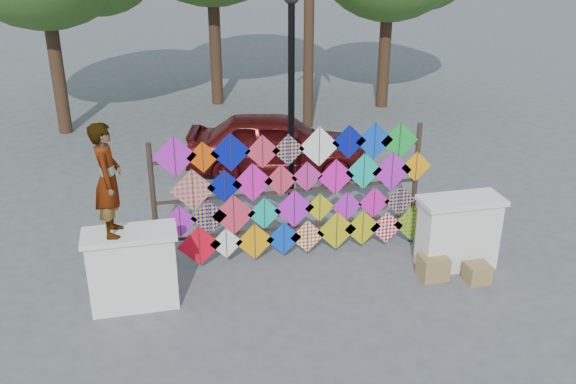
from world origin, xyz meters
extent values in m
plane|color=slate|center=(0.00, 0.00, 0.00)|extent=(80.00, 80.00, 0.00)
cube|color=white|center=(-2.70, -0.20, 0.60)|extent=(1.30, 0.55, 1.20)
cube|color=white|center=(-2.70, -0.20, 1.24)|extent=(1.40, 0.65, 0.08)
cube|color=white|center=(2.70, -0.20, 0.60)|extent=(1.30, 0.55, 1.20)
cube|color=white|center=(2.70, -0.20, 1.24)|extent=(1.40, 0.65, 0.08)
cylinder|color=#30221A|center=(-2.30, 0.80, 1.15)|extent=(0.09, 0.09, 2.30)
cylinder|color=#30221A|center=(2.30, 0.80, 1.15)|extent=(0.09, 0.09, 2.30)
cube|color=#30221A|center=(0.00, 0.80, 0.55)|extent=(4.60, 0.04, 0.04)
cube|color=#30221A|center=(0.00, 0.80, 1.25)|extent=(4.60, 0.04, 0.04)
cube|color=#30221A|center=(0.00, 0.80, 1.95)|extent=(4.60, 0.04, 0.04)
cube|color=#BE1CD2|center=(-1.91, 0.74, 2.06)|extent=(0.71, 0.01, 0.71)
cube|color=#30221A|center=(-1.91, 0.73, 2.06)|extent=(0.01, 0.01, 0.70)
cube|color=#EB4B07|center=(-1.46, 0.74, 2.01)|extent=(0.54, 0.01, 0.54)
cube|color=#30221A|center=(-1.46, 0.73, 2.01)|extent=(0.01, 0.01, 0.53)
cube|color=#061199|center=(-1.01, 0.74, 2.06)|extent=(0.67, 0.01, 0.67)
cube|color=#30221A|center=(-1.01, 0.73, 2.06)|extent=(0.01, 0.01, 0.65)
cube|color=#DD304D|center=(-0.48, 0.74, 2.03)|extent=(0.59, 0.01, 0.59)
cube|color=#30221A|center=(-0.48, 0.73, 2.03)|extent=(0.01, 0.01, 0.58)
cube|color=#FF9A0A|center=(-0.04, 0.74, 2.02)|extent=(0.56, 0.01, 0.56)
cube|color=#30221A|center=(-0.04, 0.73, 2.02)|extent=(0.01, 0.01, 0.55)
cube|color=white|center=(0.48, 0.74, 2.04)|extent=(0.71, 0.01, 0.71)
cube|color=#30221A|center=(0.48, 0.73, 2.04)|extent=(0.01, 0.01, 0.70)
cube|color=#061199|center=(1.00, 0.74, 2.09)|extent=(0.60, 0.01, 0.60)
cube|color=#30221A|center=(1.00, 0.73, 2.09)|extent=(0.01, 0.01, 0.59)
cube|color=blue|center=(1.46, 0.74, 2.06)|extent=(0.67, 0.01, 0.67)
cube|color=#30221A|center=(1.46, 0.73, 2.06)|extent=(0.01, 0.01, 0.66)
cube|color=green|center=(1.92, 0.74, 2.03)|extent=(0.68, 0.01, 0.68)
cube|color=#30221A|center=(1.92, 0.73, 2.03)|extent=(0.01, 0.01, 0.67)
cube|color=#BE1CD2|center=(-1.66, 0.70, 1.47)|extent=(0.75, 0.01, 0.75)
cube|color=#30221A|center=(-1.66, 0.69, 1.47)|extent=(0.01, 0.01, 0.74)
cube|color=#061199|center=(-1.13, 0.70, 1.49)|extent=(0.59, 0.01, 0.59)
cube|color=#30221A|center=(-1.13, 0.69, 1.49)|extent=(0.01, 0.01, 0.58)
cube|color=#EC16B0|center=(-0.66, 0.70, 1.51)|extent=(0.69, 0.01, 0.69)
cube|color=#30221A|center=(-0.66, 0.69, 1.51)|extent=(0.01, 0.01, 0.68)
cube|color=#DD304D|center=(-0.18, 0.70, 1.50)|extent=(0.58, 0.01, 0.58)
cube|color=#30221A|center=(-0.18, 0.69, 1.50)|extent=(0.01, 0.01, 0.57)
cube|color=#DD304D|center=(0.27, 0.70, 1.53)|extent=(0.55, 0.01, 0.55)
cube|color=#30221A|center=(0.27, 0.69, 1.53)|extent=(0.01, 0.01, 0.54)
cube|color=#EC16B0|center=(0.78, 0.70, 1.48)|extent=(0.66, 0.01, 0.66)
cube|color=#30221A|center=(0.78, 0.69, 1.48)|extent=(0.01, 0.01, 0.65)
cube|color=#0BBCA4|center=(1.28, 0.70, 1.54)|extent=(0.67, 0.01, 0.67)
cube|color=#30221A|center=(1.28, 0.69, 1.54)|extent=(0.01, 0.01, 0.66)
cube|color=#BE1CD2|center=(1.80, 0.70, 1.49)|extent=(0.73, 0.01, 0.73)
cube|color=#30221A|center=(1.80, 0.69, 1.49)|extent=(0.01, 0.01, 0.72)
cube|color=#FF9A0A|center=(2.25, 0.70, 1.54)|extent=(0.57, 0.01, 0.57)
cube|color=#30221A|center=(2.25, 0.69, 1.54)|extent=(0.01, 0.01, 0.55)
cube|color=#BE1CD2|center=(-1.90, 0.66, 0.95)|extent=(0.58, 0.01, 0.58)
cube|color=#30221A|center=(-1.90, 0.65, 0.95)|extent=(0.01, 0.01, 0.57)
cube|color=#FF9A0A|center=(-1.43, 0.66, 0.98)|extent=(0.61, 0.01, 0.61)
cube|color=#30221A|center=(-1.43, 0.65, 0.98)|extent=(0.01, 0.01, 0.60)
cube|color=#DD304D|center=(-1.01, 0.66, 0.97)|extent=(0.75, 0.01, 0.75)
cube|color=#30221A|center=(-1.01, 0.65, 0.97)|extent=(0.01, 0.01, 0.74)
cube|color=#0BBCA4|center=(-0.48, 0.66, 0.94)|extent=(0.59, 0.01, 0.59)
cube|color=#30221A|center=(-0.48, 0.65, 0.94)|extent=(0.01, 0.01, 0.58)
cube|color=#BE1CD2|center=(0.04, 0.66, 0.97)|extent=(0.71, 0.01, 0.71)
cube|color=#30221A|center=(0.04, 0.65, 0.97)|extent=(0.01, 0.01, 0.70)
cube|color=gold|center=(0.49, 0.66, 0.95)|extent=(0.53, 0.01, 0.53)
cube|color=#30221A|center=(0.49, 0.65, 0.95)|extent=(0.01, 0.01, 0.52)
cube|color=#BE1CD2|center=(0.98, 0.66, 0.92)|extent=(0.55, 0.01, 0.55)
cube|color=#30221A|center=(0.98, 0.65, 0.92)|extent=(0.01, 0.01, 0.54)
cube|color=#EC16B0|center=(1.49, 0.66, 0.95)|extent=(0.59, 0.01, 0.59)
cube|color=#30221A|center=(1.49, 0.65, 0.95)|extent=(0.01, 0.01, 0.58)
cube|color=#FF9A0A|center=(1.97, 0.66, 0.93)|extent=(0.59, 0.01, 0.59)
cube|color=#30221A|center=(1.97, 0.65, 0.93)|extent=(0.01, 0.01, 0.58)
cube|color=red|center=(-1.61, 0.62, 0.48)|extent=(0.75, 0.01, 0.75)
cube|color=#30221A|center=(-1.61, 0.61, 0.48)|extent=(0.01, 0.01, 0.74)
cube|color=white|center=(-1.15, 0.62, 0.47)|extent=(0.57, 0.01, 0.57)
cube|color=#30221A|center=(-1.15, 0.61, 0.47)|extent=(0.01, 0.01, 0.56)
cube|color=#FF9A0A|center=(-0.66, 0.62, 0.44)|extent=(0.68, 0.01, 0.68)
cube|color=#30221A|center=(-0.66, 0.61, 0.44)|extent=(0.01, 0.01, 0.67)
cube|color=blue|center=(-0.15, 0.62, 0.44)|extent=(0.63, 0.01, 0.63)
cube|color=#30221A|center=(-0.15, 0.61, 0.44)|extent=(0.01, 0.01, 0.62)
cube|color=#EB4B07|center=(0.27, 0.62, 0.43)|extent=(0.62, 0.01, 0.62)
cube|color=#30221A|center=(0.27, 0.61, 0.43)|extent=(0.01, 0.01, 0.61)
cube|color=gold|center=(0.80, 0.62, 0.49)|extent=(0.73, 0.01, 0.73)
cube|color=#30221A|center=(0.80, 0.61, 0.49)|extent=(0.01, 0.01, 0.72)
cube|color=gold|center=(1.28, 0.62, 0.49)|extent=(0.68, 0.01, 0.68)
cube|color=#30221A|center=(1.28, 0.61, 0.49)|extent=(0.01, 0.01, 0.67)
cube|color=red|center=(1.74, 0.62, 0.45)|extent=(0.63, 0.01, 0.63)
cube|color=#30221A|center=(1.74, 0.61, 0.45)|extent=(0.01, 0.01, 0.62)
cube|color=#FF9A0A|center=(2.22, 0.62, 0.48)|extent=(0.71, 0.01, 0.71)
cube|color=#30221A|center=(2.22, 0.61, 0.48)|extent=(0.01, 0.01, 0.70)
cylinder|color=#41261C|center=(-4.50, 9.00, 1.93)|extent=(0.36, 0.36, 3.85)
cylinder|color=#41261C|center=(0.00, 11.00, 2.06)|extent=(0.36, 0.36, 4.12)
cylinder|color=#41261C|center=(5.00, 9.50, 1.79)|extent=(0.36, 0.36, 3.58)
cylinder|color=#41261C|center=(2.20, 8.00, 2.75)|extent=(0.28, 0.28, 5.50)
imported|color=#99999E|center=(-2.91, -0.20, 2.14)|extent=(0.45, 0.65, 1.71)
imported|color=#540E0F|center=(0.62, 4.77, 0.71)|extent=(4.45, 2.61, 1.42)
cylinder|color=black|center=(0.30, 2.00, 2.10)|extent=(0.12, 0.12, 4.20)
cube|color=#A88A51|center=(2.15, -0.48, 0.20)|extent=(0.45, 0.40, 0.40)
cube|color=#A88A51|center=(2.82, -0.77, 0.16)|extent=(0.38, 0.35, 0.32)
camera|label=1|loc=(-2.30, -9.00, 5.64)|focal=40.00mm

